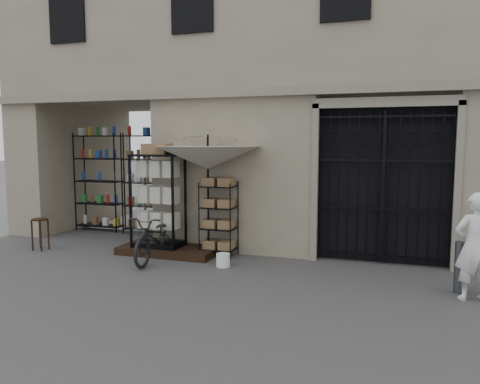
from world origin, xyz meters
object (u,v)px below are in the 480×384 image
(steel_bollard, at_px, (459,267))
(market_umbrella, at_px, (208,151))
(wooden_stool, at_px, (40,233))
(wire_rack, at_px, (219,220))
(bicycle, at_px, (157,261))
(shopkeeper, at_px, (471,300))
(display_cabinet, at_px, (158,205))
(white_bucket, at_px, (223,260))

(steel_bollard, bearing_deg, market_umbrella, 169.09)
(wooden_stool, bearing_deg, wire_rack, 10.97)
(market_umbrella, relative_size, wooden_stool, 4.34)
(bicycle, bearing_deg, wooden_stool, 176.60)
(wire_rack, bearing_deg, shopkeeper, -17.61)
(display_cabinet, bearing_deg, market_umbrella, -17.05)
(display_cabinet, distance_m, shopkeeper, 5.86)
(display_cabinet, relative_size, market_umbrella, 0.70)
(market_umbrella, xyz_separation_m, bicycle, (-0.81, -0.64, -2.10))
(display_cabinet, xyz_separation_m, market_umbrella, (1.05, 0.11, 1.10))
(steel_bollard, bearing_deg, white_bucket, 176.48)
(market_umbrella, distance_m, steel_bollard, 4.86)
(display_cabinet, height_order, steel_bollard, display_cabinet)
(white_bucket, bearing_deg, display_cabinet, 162.15)
(white_bucket, distance_m, bicycle, 1.36)
(market_umbrella, bearing_deg, wooden_stool, -170.18)
(wooden_stool, bearing_deg, white_bucket, 0.01)
(market_umbrella, xyz_separation_m, shopkeeper, (4.62, -1.14, -2.10))
(steel_bollard, relative_size, shopkeeper, 0.50)
(wire_rack, relative_size, market_umbrella, 0.51)
(market_umbrella, bearing_deg, white_bucket, -48.71)
(display_cabinet, xyz_separation_m, white_bucket, (1.60, -0.52, -0.88))
(display_cabinet, xyz_separation_m, shopkeeper, (5.68, -1.04, -1.00))
(display_cabinet, distance_m, wooden_stool, 2.67)
(market_umbrella, bearing_deg, wire_rack, 31.45)
(wire_rack, distance_m, steel_bollard, 4.42)
(bicycle, bearing_deg, white_bucket, -2.47)
(steel_bollard, bearing_deg, wire_rack, 167.25)
(bicycle, height_order, shopkeeper, bicycle)
(market_umbrella, height_order, shopkeeper, market_umbrella)
(white_bucket, xyz_separation_m, bicycle, (-1.36, -0.02, -0.12))
(wire_rack, relative_size, white_bucket, 5.91)
(display_cabinet, bearing_deg, shopkeeper, -33.11)
(wire_rack, xyz_separation_m, steel_bollard, (4.29, -0.97, -0.34))
(wire_rack, height_order, steel_bollard, wire_rack)
(display_cabinet, relative_size, wooden_stool, 3.04)
(market_umbrella, relative_size, bicycle, 1.69)
(wire_rack, bearing_deg, wooden_stool, -170.91)
(display_cabinet, relative_size, shopkeeper, 1.29)
(wooden_stool, bearing_deg, steel_bollard, -1.71)
(steel_bollard, distance_m, shopkeeper, 0.51)
(bicycle, height_order, wooden_stool, bicycle)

